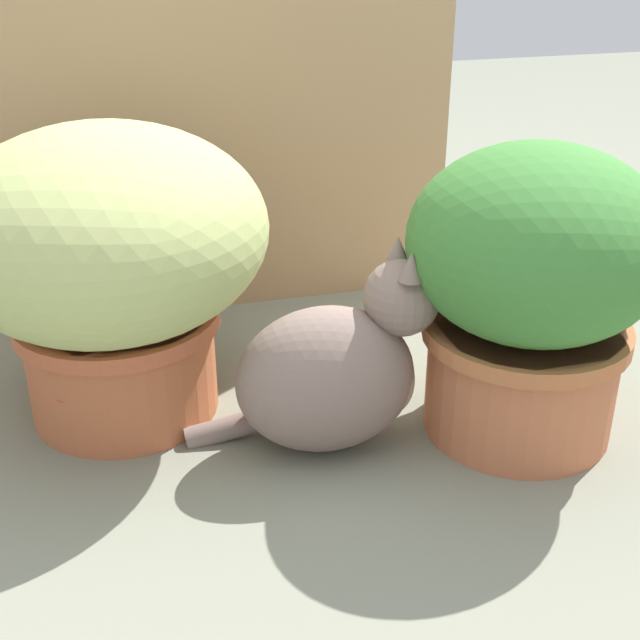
{
  "coord_description": "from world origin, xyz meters",
  "views": [
    {
      "loc": [
        -0.17,
        -1.01,
        0.73
      ],
      "look_at": [
        0.12,
        0.05,
        0.18
      ],
      "focal_mm": 47.65,
      "sensor_mm": 36.0,
      "label": 1
    }
  ],
  "objects_px": {
    "cat": "(337,370)",
    "leafy_planter": "(532,284)",
    "mushroom_ornament_red": "(81,382)",
    "grass_planter": "(110,256)"
  },
  "relations": [
    {
      "from": "cat",
      "to": "leafy_planter",
      "type": "bearing_deg",
      "value": -6.72
    },
    {
      "from": "mushroom_ornament_red",
      "to": "leafy_planter",
      "type": "bearing_deg",
      "value": -12.22
    },
    {
      "from": "leafy_planter",
      "to": "mushroom_ornament_red",
      "type": "relative_size",
      "value": 3.17
    },
    {
      "from": "grass_planter",
      "to": "leafy_planter",
      "type": "bearing_deg",
      "value": -20.19
    },
    {
      "from": "leafy_planter",
      "to": "cat",
      "type": "xyz_separation_m",
      "value": [
        -0.28,
        0.03,
        -0.12
      ]
    },
    {
      "from": "cat",
      "to": "mushroom_ornament_red",
      "type": "xyz_separation_m",
      "value": [
        -0.36,
        0.1,
        -0.02
      ]
    },
    {
      "from": "grass_planter",
      "to": "cat",
      "type": "height_order",
      "value": "grass_planter"
    },
    {
      "from": "leafy_planter",
      "to": "cat",
      "type": "bearing_deg",
      "value": 173.28
    },
    {
      "from": "grass_planter",
      "to": "cat",
      "type": "distance_m",
      "value": 0.37
    },
    {
      "from": "mushroom_ornament_red",
      "to": "cat",
      "type": "bearing_deg",
      "value": -16.33
    }
  ]
}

